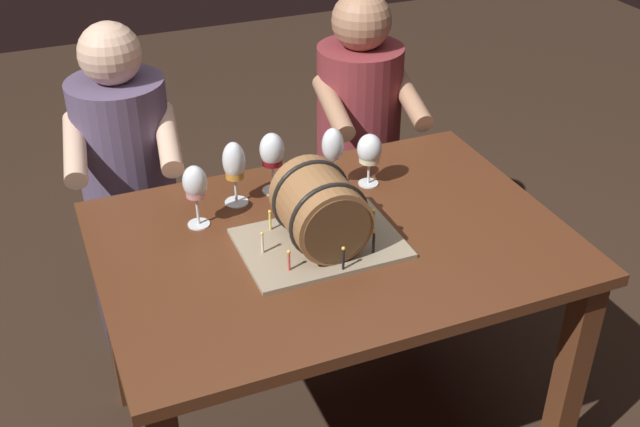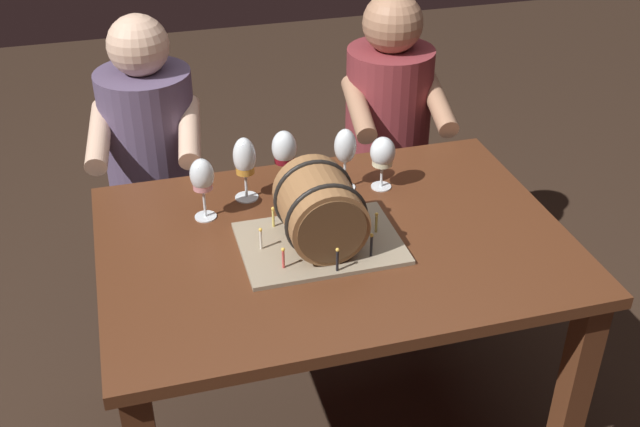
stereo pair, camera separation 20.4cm
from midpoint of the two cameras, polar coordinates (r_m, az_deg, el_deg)
dining_table at (r=2.19m, az=3.68°, el=-4.37°), size 1.26×0.89×0.75m
barrel_cake at (r=2.03m, az=2.86°, el=-0.06°), size 0.43×0.31×0.23m
wine_glass_amber at (r=2.23m, az=-2.95°, el=3.89°), size 0.07×0.07×0.20m
wine_glass_white at (r=2.31m, az=7.13°, el=4.25°), size 0.08×0.08×0.17m
wine_glass_rose at (r=2.15m, az=-5.96°, el=2.54°), size 0.07×0.07×0.19m
wine_glass_empty at (r=2.29m, az=4.42°, el=4.75°), size 0.07×0.07×0.20m
wine_glass_red at (r=2.28m, az=-0.08°, el=4.58°), size 0.07×0.07×0.19m
person_seated_left at (r=2.80m, az=-9.83°, el=1.50°), size 0.40×0.49×1.17m
person_seated_right at (r=2.98m, az=6.80°, el=3.78°), size 0.38×0.48×1.18m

